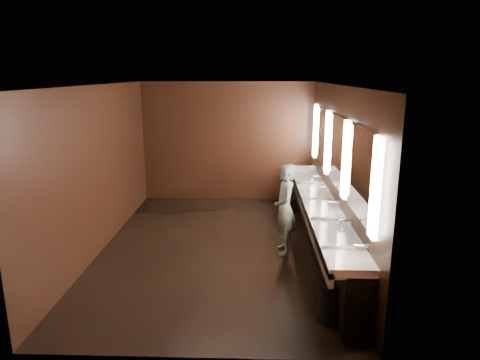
# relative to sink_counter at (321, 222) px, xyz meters

# --- Properties ---
(floor) EXTENTS (6.00, 6.00, 0.00)m
(floor) POSITION_rel_sink_counter_xyz_m (-1.79, -0.00, -0.50)
(floor) COLOR black
(floor) RESTS_ON ground
(ceiling) EXTENTS (4.00, 6.00, 0.02)m
(ceiling) POSITION_rel_sink_counter_xyz_m (-1.79, -0.00, 2.30)
(ceiling) COLOR #2D2D2B
(ceiling) RESTS_ON wall_back
(wall_back) EXTENTS (4.00, 0.02, 2.80)m
(wall_back) POSITION_rel_sink_counter_xyz_m (-1.79, 3.00, 0.90)
(wall_back) COLOR black
(wall_back) RESTS_ON floor
(wall_front) EXTENTS (4.00, 0.02, 2.80)m
(wall_front) POSITION_rel_sink_counter_xyz_m (-1.79, -3.00, 0.90)
(wall_front) COLOR black
(wall_front) RESTS_ON floor
(wall_left) EXTENTS (0.02, 6.00, 2.80)m
(wall_left) POSITION_rel_sink_counter_xyz_m (-3.79, -0.00, 0.90)
(wall_left) COLOR black
(wall_left) RESTS_ON floor
(wall_right) EXTENTS (0.02, 6.00, 2.80)m
(wall_right) POSITION_rel_sink_counter_xyz_m (0.21, -0.00, 0.90)
(wall_right) COLOR black
(wall_right) RESTS_ON floor
(sink_counter) EXTENTS (0.55, 5.40, 1.01)m
(sink_counter) POSITION_rel_sink_counter_xyz_m (0.00, 0.00, 0.00)
(sink_counter) COLOR black
(sink_counter) RESTS_ON floor
(mirror_band) EXTENTS (0.06, 5.03, 1.15)m
(mirror_band) POSITION_rel_sink_counter_xyz_m (0.19, -0.00, 1.25)
(mirror_band) COLOR white
(mirror_band) RESTS_ON wall_right
(person) EXTENTS (0.40, 0.58, 1.54)m
(person) POSITION_rel_sink_counter_xyz_m (-0.64, -0.14, 0.27)
(person) COLOR #89C1CC
(person) RESTS_ON floor
(trash_bin) EXTENTS (0.39, 0.39, 0.50)m
(trash_bin) POSITION_rel_sink_counter_xyz_m (-0.22, -2.23, -0.25)
(trash_bin) COLOR black
(trash_bin) RESTS_ON floor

